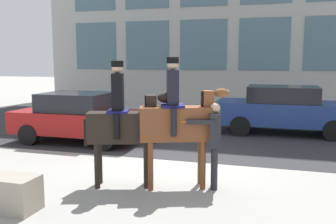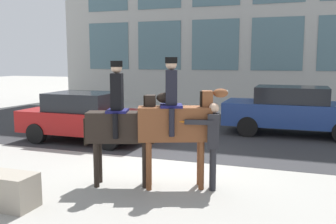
{
  "view_description": "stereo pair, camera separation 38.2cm",
  "coord_description": "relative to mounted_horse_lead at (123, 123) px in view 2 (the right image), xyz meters",
  "views": [
    {
      "loc": [
        2.52,
        -8.44,
        2.56
      ],
      "look_at": [
        0.29,
        -0.9,
        1.46
      ],
      "focal_mm": 40.0,
      "sensor_mm": 36.0,
      "label": 1
    },
    {
      "loc": [
        2.89,
        -8.33,
        2.56
      ],
      "look_at": [
        0.29,
        -0.9,
        1.46
      ],
      "focal_mm": 40.0,
      "sensor_mm": 36.0,
      "label": 2
    }
  ],
  "objects": [
    {
      "name": "street_car_far_lane",
      "position": [
        3.2,
        6.63,
        -0.44
      ],
      "size": [
        4.7,
        1.96,
        1.65
      ],
      "color": "navy",
      "rests_on": "ground_plane"
    },
    {
      "name": "mounted_horse_companion",
      "position": [
        1.06,
        0.23,
        0.07
      ],
      "size": [
        1.77,
        0.93,
        2.61
      ],
      "rotation": [
        0.0,
        0.0,
        0.37
      ],
      "color": "brown",
      "rests_on": "ground_plane"
    },
    {
      "name": "ground_plane",
      "position": [
        0.42,
        1.61,
        -1.3
      ],
      "size": [
        80.0,
        80.0,
        0.0
      ],
      "primitive_type": "plane",
      "color": "#9E9B93"
    },
    {
      "name": "street_car_near_lane",
      "position": [
        -3.0,
        3.41,
        -0.51
      ],
      "size": [
        4.01,
        1.88,
        1.54
      ],
      "color": "maroon",
      "rests_on": "ground_plane"
    },
    {
      "name": "mounted_horse_lead",
      "position": [
        0.0,
        0.0,
        0.0
      ],
      "size": [
        1.78,
        0.83,
        2.54
      ],
      "rotation": [
        0.0,
        0.0,
        0.31
      ],
      "color": "black",
      "rests_on": "ground_plane"
    },
    {
      "name": "road_surface",
      "position": [
        0.42,
        6.36,
        -1.3
      ],
      "size": [
        23.02,
        8.5,
        0.01
      ],
      "color": "#2D2D30",
      "rests_on": "ground_plane"
    },
    {
      "name": "pedestrian_bystander",
      "position": [
        1.77,
        0.34,
        -0.28
      ],
      "size": [
        0.81,
        0.55,
        1.73
      ],
      "rotation": [
        0.0,
        0.0,
        -2.94
      ],
      "color": "#232328",
      "rests_on": "ground_plane"
    }
  ]
}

